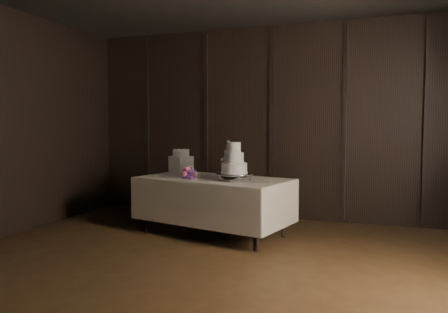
# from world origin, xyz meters

# --- Properties ---
(room) EXTENTS (6.08, 7.08, 3.08)m
(room) POSITION_xyz_m (0.00, 0.00, 1.50)
(room) COLOR black
(room) RESTS_ON ground
(display_table) EXTENTS (2.17, 1.46, 0.76)m
(display_table) POSITION_xyz_m (-0.47, 2.16, 0.42)
(display_table) COLOR #F0E3CF
(display_table) RESTS_ON ground
(cake_stand) EXTENTS (0.60, 0.60, 0.09)m
(cake_stand) POSITION_xyz_m (-0.13, 2.03, 0.81)
(cake_stand) COLOR silver
(cake_stand) RESTS_ON display_table
(wedding_cake) EXTENTS (0.38, 0.33, 0.39)m
(wedding_cake) POSITION_xyz_m (-0.16, 2.01, 1.01)
(wedding_cake) COLOR white
(wedding_cake) RESTS_ON cake_stand
(bouquet) EXTENTS (0.43, 0.48, 0.19)m
(bouquet) POSITION_xyz_m (-0.78, 2.07, 0.82)
(bouquet) COLOR #EC687A
(bouquet) RESTS_ON display_table
(box_pedestal) EXTENTS (0.34, 0.34, 0.25)m
(box_pedestal) POSITION_xyz_m (-1.12, 2.54, 0.89)
(box_pedestal) COLOR white
(box_pedestal) RESTS_ON display_table
(small_cake) EXTENTS (0.28, 0.28, 0.09)m
(small_cake) POSITION_xyz_m (-1.12, 2.54, 1.06)
(small_cake) COLOR white
(small_cake) RESTS_ON box_pedestal
(cake_knife) EXTENTS (0.37, 0.05, 0.01)m
(cake_knife) POSITION_xyz_m (0.12, 1.90, 0.77)
(cake_knife) COLOR silver
(cake_knife) RESTS_ON display_table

